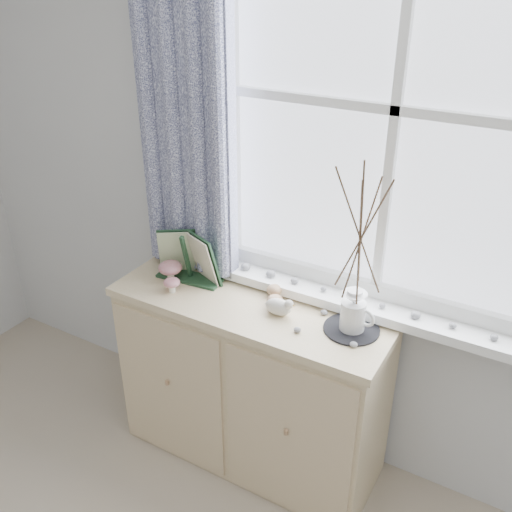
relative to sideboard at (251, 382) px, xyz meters
The scene contains 8 objects.
sideboard is the anchor object (origin of this frame).
botanical_book 0.64m from the sideboard, behind, with size 0.34×0.13×0.24m, color #1B3A23, non-canonical shape.
toadstool_cluster 0.61m from the sideboard, behind, with size 0.15×0.16×0.10m.
wooden_eggs 0.47m from the sideboard, 32.06° to the left, with size 0.10×0.12×0.08m.
songbird_figurine 0.48m from the sideboard, ahead, with size 0.15×0.07×0.08m, color beige, non-canonical shape.
crocheted_doily 0.61m from the sideboard, ahead, with size 0.22×0.22×0.01m, color black.
twig_pitcher 0.94m from the sideboard, ahead, with size 0.30×0.30×0.72m.
sideboard_pebbles 0.54m from the sideboard, ahead, with size 0.33×0.23×0.02m.
Camera 1 is at (0.86, 0.03, 2.13)m, focal length 40.00 mm.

